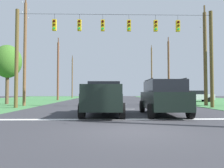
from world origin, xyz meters
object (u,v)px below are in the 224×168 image
Objects in this scene: utility_pole_mid_right at (205,56)px; utility_pole_near_left at (152,72)px; utility_pole_far_left at (25,51)px; utility_pole_distant_left at (72,77)px; tree_roadside_right at (8,62)px; overhead_signal_span at (116,50)px; pickup_truck at (104,98)px; distant_car_crossing_white at (196,96)px; suv_black at (163,97)px; distant_car_oncoming at (104,96)px; distant_car_far_parked at (158,95)px; utility_pole_distant_right at (58,70)px; utility_pole_far_right at (169,70)px.

utility_pole_near_left reaches higher than utility_pole_mid_right.
utility_pole_distant_left is at bearing 89.76° from utility_pole_far_left.
tree_roadside_right is (-20.53, -22.09, -1.12)m from utility_pole_near_left.
overhead_signal_span is 1.77× the size of utility_pole_distant_left.
distant_car_crossing_white is (12.24, 15.68, -0.18)m from pickup_truck.
suv_black reaches higher than distant_car_oncoming.
pickup_truck is 23.49m from distant_car_far_parked.
distant_car_crossing_white is at bearing -14.89° from utility_pole_distant_right.
utility_pole_far_right is 1.52× the size of tree_roadside_right.
utility_pole_far_right is 1.03× the size of utility_pole_distant_left.
utility_pole_distant_right is at bearing -90.24° from utility_pole_distant_left.
pickup_truck reaches higher than distant_car_crossing_white.
utility_pole_far_right is at bearing -65.35° from distant_car_far_parked.
utility_pole_far_right is 0.93× the size of utility_pole_far_left.
distant_car_oncoming is 22.20m from utility_pole_near_left.
utility_pole_far_left reaches higher than distant_car_far_parked.
utility_pole_mid_right is (6.39, 8.11, 3.75)m from suv_black.
overhead_signal_span is 18.78m from distant_car_far_parked.
utility_pole_near_left is (-2.35, 16.97, 4.94)m from distant_car_crossing_white.
utility_pole_far_right reaches higher than distant_car_far_parked.
distant_car_crossing_white is at bearing 61.10° from suv_black.
overhead_signal_span is 1.70× the size of utility_pole_mid_right.
overhead_signal_span is 8.94m from utility_pole_far_left.
utility_pole_mid_right is 11.65m from utility_pole_far_right.
distant_car_far_parked is 0.45× the size of utility_pole_mid_right.
utility_pole_near_left is (9.89, 32.65, 4.76)m from pickup_truck.
pickup_truck is 0.85× the size of tree_roadside_right.
utility_pole_mid_right is 1.53× the size of tree_roadside_right.
utility_pole_far_right is 22.13m from tree_roadside_right.
suv_black is 0.50× the size of utility_pole_far_right.
overhead_signal_span is at bearing -163.99° from utility_pole_mid_right.
utility_pole_far_left is 1.06× the size of utility_pole_distant_right.
utility_pole_far_right is (9.64, 19.41, 3.76)m from pickup_truck.
utility_pole_far_right is at bearing -91.07° from utility_pole_near_left.
utility_pole_distant_right is (-8.52, 15.75, 0.05)m from overhead_signal_span.
utility_pole_far_right is (6.26, 19.77, 3.66)m from suv_black.
distant_car_far_parked is at bearing 95.13° from utility_pole_mid_right.
distant_car_crossing_white is at bearing -82.11° from utility_pole_near_left.
utility_pole_far_right reaches higher than overhead_signal_span.
utility_pole_distant_right is at bearing 142.81° from utility_pole_mid_right.
utility_pole_distant_right is (-7.63, 20.97, 3.92)m from pickup_truck.
overhead_signal_span is 12.71m from tree_roadside_right.
suv_black is 0.46× the size of utility_pole_far_left.
distant_car_crossing_white is 23.76m from tree_roadside_right.
distant_car_crossing_white is at bearing 12.63° from tree_roadside_right.
suv_black is (3.39, -0.35, 0.09)m from pickup_truck.
pickup_truck is 34.45m from utility_pole_near_left.
utility_pole_near_left is at bearing 82.67° from distant_car_far_parked.
tree_roadside_right is at bearing -156.42° from utility_pole_far_right.
distant_car_crossing_white is 0.38× the size of utility_pole_near_left.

